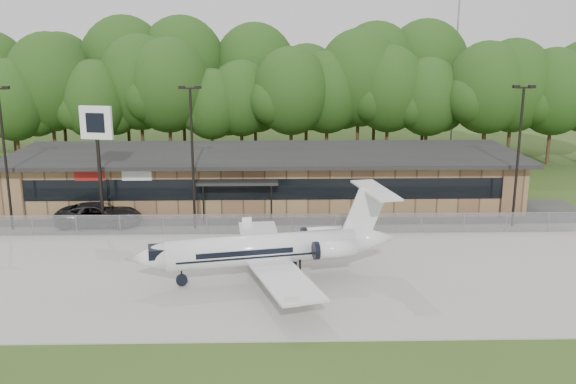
{
  "coord_description": "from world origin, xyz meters",
  "views": [
    {
      "loc": [
        0.67,
        -27.74,
        13.79
      ],
      "look_at": [
        1.59,
        12.0,
        3.84
      ],
      "focal_mm": 40.0,
      "sensor_mm": 36.0,
      "label": 1
    }
  ],
  "objects_px": {
    "terminal": "(265,177)",
    "pole_sign": "(97,136)",
    "suv": "(99,215)",
    "business_jet": "(271,249)"
  },
  "relations": [
    {
      "from": "terminal",
      "to": "pole_sign",
      "type": "distance_m",
      "value": 14.39
    },
    {
      "from": "suv",
      "to": "pole_sign",
      "type": "distance_m",
      "value": 5.96
    },
    {
      "from": "suv",
      "to": "pole_sign",
      "type": "height_order",
      "value": "pole_sign"
    },
    {
      "from": "terminal",
      "to": "suv",
      "type": "distance_m",
      "value": 13.78
    },
    {
      "from": "terminal",
      "to": "suv",
      "type": "bearing_deg",
      "value": -151.52
    },
    {
      "from": "business_jet",
      "to": "pole_sign",
      "type": "relative_size",
      "value": 1.73
    },
    {
      "from": "suv",
      "to": "pole_sign",
      "type": "bearing_deg",
      "value": -144.95
    },
    {
      "from": "suv",
      "to": "business_jet",
      "type": "bearing_deg",
      "value": -131.23
    },
    {
      "from": "pole_sign",
      "to": "business_jet",
      "type": "bearing_deg",
      "value": -28.59
    },
    {
      "from": "terminal",
      "to": "pole_sign",
      "type": "height_order",
      "value": "pole_sign"
    }
  ]
}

